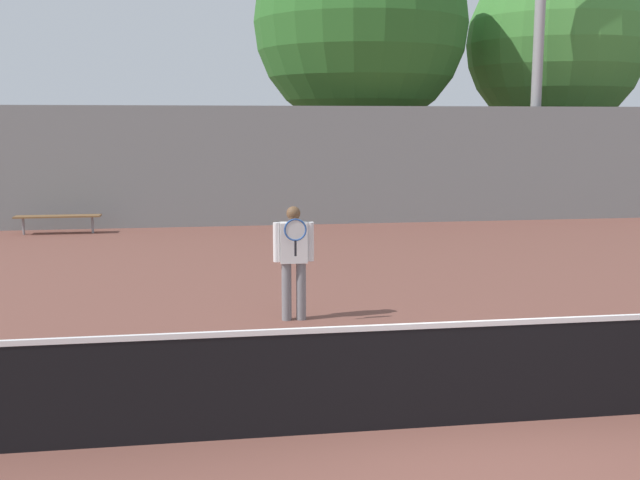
{
  "coord_description": "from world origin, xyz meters",
  "views": [
    {
      "loc": [
        -2.31,
        -6.39,
        2.82
      ],
      "look_at": [
        -0.56,
        5.18,
        0.96
      ],
      "focal_mm": 42.0,
      "sensor_mm": 36.0,
      "label": 1
    }
  ],
  "objects_px": {
    "tree_dark_dense": "(361,24)",
    "tennis_player": "(294,256)",
    "tree_green_broad": "(555,45)",
    "tennis_net": "(463,373)",
    "bench_courtside_near": "(58,217)"
  },
  "relations": [
    {
      "from": "tennis_player",
      "to": "bench_courtside_near",
      "type": "height_order",
      "value": "tennis_player"
    },
    {
      "from": "tennis_player",
      "to": "tree_green_broad",
      "type": "xyz_separation_m",
      "value": [
        10.42,
        13.86,
        4.42
      ]
    },
    {
      "from": "tennis_net",
      "to": "tree_green_broad",
      "type": "bearing_deg",
      "value": 62.45
    },
    {
      "from": "tree_dark_dense",
      "to": "tennis_player",
      "type": "bearing_deg",
      "value": -105.49
    },
    {
      "from": "tennis_player",
      "to": "tree_green_broad",
      "type": "relative_size",
      "value": 0.2
    },
    {
      "from": "bench_courtside_near",
      "to": "tree_dark_dense",
      "type": "bearing_deg",
      "value": 24.46
    },
    {
      "from": "tree_green_broad",
      "to": "bench_courtside_near",
      "type": "bearing_deg",
      "value": -163.02
    },
    {
      "from": "bench_courtside_near",
      "to": "tree_green_broad",
      "type": "distance_m",
      "value": 16.81
    },
    {
      "from": "tennis_net",
      "to": "tree_dark_dense",
      "type": "bearing_deg",
      "value": 81.65
    },
    {
      "from": "tennis_net",
      "to": "bench_courtside_near",
      "type": "height_order",
      "value": "tennis_net"
    },
    {
      "from": "bench_courtside_near",
      "to": "tree_dark_dense",
      "type": "height_order",
      "value": "tree_dark_dense"
    },
    {
      "from": "tennis_net",
      "to": "bench_courtside_near",
      "type": "bearing_deg",
      "value": 114.79
    },
    {
      "from": "tennis_net",
      "to": "tree_dark_dense",
      "type": "height_order",
      "value": "tree_dark_dense"
    },
    {
      "from": "tree_green_broad",
      "to": "tree_dark_dense",
      "type": "distance_m",
      "value": 6.86
    },
    {
      "from": "tennis_player",
      "to": "tree_green_broad",
      "type": "bearing_deg",
      "value": 54.35
    }
  ]
}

